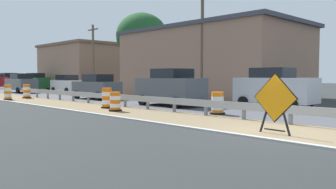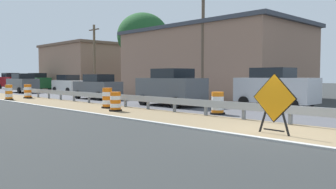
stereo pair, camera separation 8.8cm
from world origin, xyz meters
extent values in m
plane|color=#2B2D2D|center=(0.00, 0.00, 0.00)|extent=(160.00, 160.00, 0.00)
cube|color=#7F6B4C|center=(0.57, 0.00, 0.00)|extent=(3.53, 120.00, 0.01)
cube|color=#ADADA8|center=(-1.30, 0.00, 0.00)|extent=(0.20, 120.00, 0.11)
cube|color=#999EA3|center=(2.08, -0.35, 0.55)|extent=(0.08, 52.98, 0.32)
cube|color=slate|center=(2.16, 0.67, 0.35)|extent=(0.12, 0.12, 0.70)
cube|color=slate|center=(2.16, 2.70, 0.35)|extent=(0.12, 0.12, 0.70)
cube|color=slate|center=(2.16, 4.74, 0.35)|extent=(0.12, 0.12, 0.70)
cube|color=slate|center=(2.16, 6.78, 0.35)|extent=(0.12, 0.12, 0.70)
cube|color=slate|center=(2.16, 8.82, 0.35)|extent=(0.12, 0.12, 0.70)
cube|color=slate|center=(2.16, 10.85, 0.35)|extent=(0.12, 0.12, 0.70)
cube|color=slate|center=(2.16, 12.89, 0.35)|extent=(0.12, 0.12, 0.70)
cube|color=slate|center=(2.16, 14.93, 0.35)|extent=(0.12, 0.12, 0.70)
cube|color=slate|center=(2.16, 16.97, 0.35)|extent=(0.12, 0.12, 0.70)
cube|color=slate|center=(2.16, 19.01, 0.35)|extent=(0.12, 0.12, 0.70)
cube|color=slate|center=(2.16, 21.04, 0.35)|extent=(0.12, 0.12, 0.70)
cube|color=slate|center=(2.16, 23.08, 0.35)|extent=(0.12, 0.12, 0.70)
cube|color=slate|center=(2.16, 25.12, 0.35)|extent=(0.12, 0.12, 0.70)
cube|color=black|center=(-0.27, -0.35, 0.52)|extent=(0.08, 0.39, 1.06)
cube|color=black|center=(-0.21, 0.35, 0.52)|extent=(0.08, 0.39, 1.06)
cube|color=black|center=(-0.24, 0.00, 0.12)|extent=(0.09, 0.72, 0.04)
cube|color=orange|center=(-0.26, 0.00, 1.12)|extent=(0.14, 1.45, 1.45)
cube|color=black|center=(-0.24, 0.00, 1.12)|extent=(0.13, 1.54, 1.54)
cylinder|color=orange|center=(2.87, 4.62, 0.11)|extent=(0.57, 0.57, 0.21)
cylinder|color=white|center=(2.87, 4.62, 0.32)|extent=(0.57, 0.57, 0.21)
cylinder|color=orange|center=(2.87, 4.62, 0.53)|extent=(0.57, 0.57, 0.21)
cylinder|color=white|center=(2.87, 4.62, 0.74)|extent=(0.57, 0.57, 0.21)
cylinder|color=orange|center=(2.87, 4.62, 0.95)|extent=(0.57, 0.57, 0.21)
cylinder|color=black|center=(2.87, 4.62, 0.04)|extent=(0.72, 0.72, 0.08)
cylinder|color=orange|center=(0.24, 9.13, 0.10)|extent=(0.54, 0.54, 0.20)
cylinder|color=white|center=(0.24, 9.13, 0.29)|extent=(0.54, 0.54, 0.20)
cylinder|color=orange|center=(0.24, 9.13, 0.49)|extent=(0.54, 0.54, 0.20)
cylinder|color=white|center=(0.24, 9.13, 0.69)|extent=(0.54, 0.54, 0.20)
cylinder|color=orange|center=(0.24, 9.13, 0.88)|extent=(0.54, 0.54, 0.20)
cylinder|color=black|center=(0.24, 9.13, 0.04)|extent=(0.67, 0.67, 0.08)
cylinder|color=orange|center=(0.89, 10.83, 0.11)|extent=(0.54, 0.54, 0.23)
cylinder|color=white|center=(0.89, 10.83, 0.34)|extent=(0.54, 0.54, 0.23)
cylinder|color=orange|center=(0.89, 10.83, 0.57)|extent=(0.54, 0.54, 0.23)
cylinder|color=white|center=(0.89, 10.83, 0.79)|extent=(0.54, 0.54, 0.23)
cylinder|color=orange|center=(0.89, 10.83, 1.02)|extent=(0.54, 0.54, 0.23)
cylinder|color=black|center=(0.89, 10.83, 0.04)|extent=(0.67, 0.67, 0.08)
cylinder|color=orange|center=(1.10, 22.60, 0.11)|extent=(0.55, 0.55, 0.22)
cylinder|color=white|center=(1.10, 22.60, 0.34)|extent=(0.55, 0.55, 0.22)
cylinder|color=orange|center=(1.10, 22.60, 0.56)|extent=(0.55, 0.55, 0.22)
cylinder|color=white|center=(1.10, 22.60, 0.78)|extent=(0.55, 0.55, 0.22)
cylinder|color=orange|center=(1.10, 22.60, 1.01)|extent=(0.55, 0.55, 0.22)
cylinder|color=black|center=(1.10, 22.60, 0.04)|extent=(0.69, 0.69, 0.08)
cylinder|color=orange|center=(-0.74, 21.52, 0.11)|extent=(0.51, 0.51, 0.23)
cylinder|color=white|center=(-0.74, 21.52, 0.34)|extent=(0.51, 0.51, 0.23)
cylinder|color=orange|center=(-0.74, 21.52, 0.57)|extent=(0.51, 0.51, 0.23)
cylinder|color=white|center=(-0.74, 21.52, 0.80)|extent=(0.51, 0.51, 0.23)
cylinder|color=orange|center=(-0.74, 21.52, 1.02)|extent=(0.51, 0.51, 0.23)
cylinder|color=black|center=(-0.74, 21.52, 0.04)|extent=(0.63, 0.63, 0.08)
cube|color=#4C5156|center=(4.46, 9.43, 1.00)|extent=(1.99, 4.37, 1.35)
cube|color=black|center=(4.46, 9.26, 1.95)|extent=(1.77, 2.02, 0.56)
cylinder|color=black|center=(3.50, 10.88, 0.32)|extent=(0.23, 0.64, 0.64)
cylinder|color=black|center=(5.44, 10.86, 0.32)|extent=(0.23, 0.64, 0.64)
cylinder|color=black|center=(3.47, 8.01, 0.32)|extent=(0.23, 0.64, 0.64)
cylinder|color=black|center=(5.41, 7.99, 0.32)|extent=(0.23, 0.64, 0.64)
cube|color=silver|center=(7.40, 27.68, 0.84)|extent=(1.77, 4.48, 1.04)
cube|color=black|center=(7.40, 27.86, 1.64)|extent=(1.58, 2.07, 0.56)
cylinder|color=black|center=(8.26, 26.20, 0.32)|extent=(0.22, 0.64, 0.64)
cylinder|color=black|center=(6.51, 26.21, 0.32)|extent=(0.22, 0.64, 0.64)
cylinder|color=black|center=(8.28, 29.15, 0.32)|extent=(0.22, 0.64, 0.64)
cylinder|color=black|center=(6.53, 29.16, 0.32)|extent=(0.22, 0.64, 0.64)
cube|color=#4C5156|center=(4.56, 17.71, 0.84)|extent=(1.85, 4.38, 1.05)
cube|color=black|center=(4.56, 17.54, 1.65)|extent=(1.61, 2.04, 0.56)
cylinder|color=black|center=(3.65, 19.12, 0.32)|extent=(0.24, 0.65, 0.64)
cylinder|color=black|center=(5.39, 19.16, 0.32)|extent=(0.24, 0.65, 0.64)
cylinder|color=black|center=(3.73, 16.26, 0.32)|extent=(0.24, 0.65, 0.64)
cylinder|color=black|center=(5.47, 16.30, 0.32)|extent=(0.24, 0.65, 0.64)
cube|color=maroon|center=(7.41, 44.50, 1.00)|extent=(1.92, 4.31, 1.35)
cube|color=black|center=(7.41, 44.67, 1.95)|extent=(1.72, 1.98, 0.56)
cylinder|color=black|center=(8.36, 43.08, 0.32)|extent=(0.22, 0.64, 0.64)
cylinder|color=black|center=(6.46, 43.08, 0.32)|extent=(0.22, 0.64, 0.64)
cylinder|color=black|center=(8.36, 45.92, 0.32)|extent=(0.22, 0.64, 0.64)
cube|color=#195128|center=(7.77, 36.31, 0.96)|extent=(1.87, 4.29, 1.29)
cube|color=black|center=(7.78, 36.48, 1.89)|extent=(1.62, 2.00, 0.56)
cylinder|color=black|center=(8.60, 34.88, 0.32)|extent=(0.24, 0.65, 0.64)
cylinder|color=black|center=(6.86, 34.94, 0.32)|extent=(0.24, 0.65, 0.64)
cylinder|color=black|center=(8.69, 37.68, 0.32)|extent=(0.24, 0.65, 0.64)
cylinder|color=black|center=(6.95, 37.74, 0.32)|extent=(0.24, 0.65, 0.64)
cube|color=#4C5156|center=(4.37, 32.30, 0.91)|extent=(1.89, 4.82, 1.19)
cube|color=black|center=(4.36, 32.10, 1.79)|extent=(1.67, 2.23, 0.56)
cylinder|color=black|center=(3.48, 33.89, 0.32)|extent=(0.23, 0.64, 0.64)
cylinder|color=black|center=(5.30, 33.87, 0.32)|extent=(0.23, 0.64, 0.64)
cylinder|color=black|center=(3.43, 30.73, 0.32)|extent=(0.23, 0.64, 0.64)
cylinder|color=black|center=(5.26, 30.70, 0.32)|extent=(0.23, 0.64, 0.64)
cube|color=silver|center=(7.74, 4.35, 1.01)|extent=(2.04, 4.41, 1.38)
cube|color=black|center=(7.74, 4.53, 1.98)|extent=(1.79, 2.05, 0.56)
cylinder|color=black|center=(8.74, 2.94, 0.32)|extent=(0.24, 0.65, 0.64)
cylinder|color=black|center=(6.82, 2.89, 0.32)|extent=(0.24, 0.65, 0.64)
cylinder|color=black|center=(8.67, 5.82, 0.32)|extent=(0.24, 0.65, 0.64)
cylinder|color=black|center=(6.74, 5.77, 0.32)|extent=(0.24, 0.65, 0.64)
cube|color=#93705B|center=(13.92, 13.84, 2.84)|extent=(8.85, 15.12, 5.67)
cube|color=#3D424C|center=(13.92, 13.84, 5.82)|extent=(9.20, 15.72, 0.30)
cube|color=#93705B|center=(14.08, 34.79, 2.80)|extent=(8.85, 11.15, 5.61)
cube|color=brown|center=(14.08, 34.79, 5.76)|extent=(9.20, 11.60, 0.30)
cylinder|color=brown|center=(9.54, 11.23, 4.31)|extent=(0.24, 0.24, 8.61)
cylinder|color=brown|center=(9.41, 25.94, 3.56)|extent=(0.24, 0.24, 7.11)
cube|color=brown|center=(9.41, 25.94, 6.61)|extent=(0.12, 1.80, 0.10)
cylinder|color=brown|center=(12.80, 22.11, 1.90)|extent=(0.36, 0.36, 3.80)
ellipsoid|color=#1E4C23|center=(12.80, 22.11, 5.90)|extent=(5.26, 5.26, 4.73)
camera|label=1|loc=(-9.97, -5.30, 1.79)|focal=36.77mm
camera|label=2|loc=(-9.91, -5.36, 1.79)|focal=36.77mm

